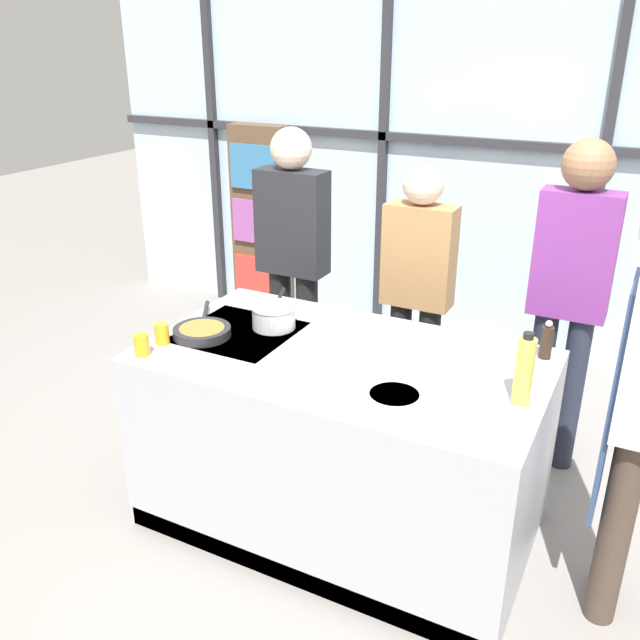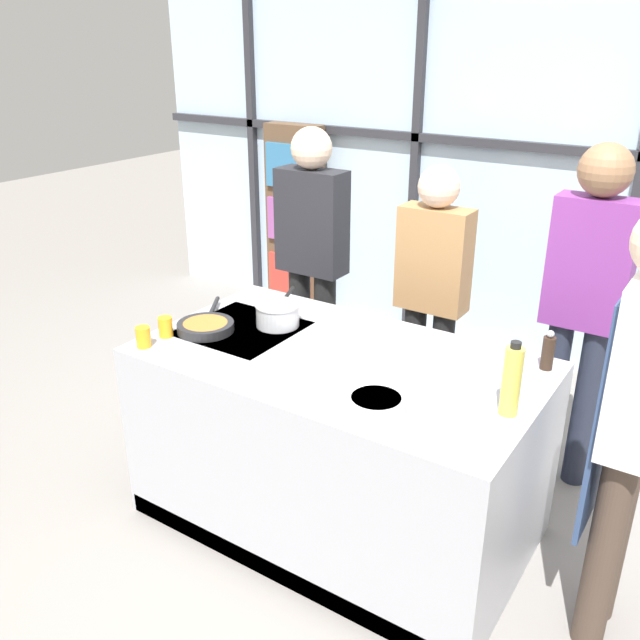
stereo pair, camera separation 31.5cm
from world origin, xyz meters
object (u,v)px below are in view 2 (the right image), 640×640
object	(u,v)px
spectator_center_right	(585,295)
white_plate	(444,363)
juice_glass_far	(165,327)
spectator_center_left	(432,288)
frying_pan	(206,326)
chef	(634,408)
oil_bottle	(512,380)
spectator_far_left	(312,251)
pepper_grinder	(548,352)
saucepan	(278,314)
juice_glass_near	(143,337)
mixing_bowl	(376,404)

from	to	relation	value
spectator_center_right	white_plate	xyz separation A→B (m)	(-0.38, -0.80, -0.14)
white_plate	juice_glass_far	bearing A→B (deg)	-159.56
spectator_center_left	frying_pan	bearing A→B (deg)	57.88
spectator_center_right	spectator_center_left	bearing A→B (deg)	-0.00
chef	frying_pan	world-z (taller)	chef
spectator_center_right	oil_bottle	size ratio (longest dim) A/B	5.96
spectator_far_left	spectator_center_left	world-z (taller)	spectator_far_left
frying_pan	oil_bottle	size ratio (longest dim) A/B	1.49
spectator_center_right	oil_bottle	distance (m)	1.05
chef	pepper_grinder	world-z (taller)	chef
spectator_center_right	frying_pan	distance (m)	1.86
chef	frying_pan	bearing A→B (deg)	94.12
spectator_center_left	white_plate	world-z (taller)	spectator_center_left
saucepan	white_plate	bearing A→B (deg)	3.62
white_plate	pepper_grinder	xyz separation A→B (m)	(0.38, 0.20, 0.07)
spectator_center_left	saucepan	xyz separation A→B (m)	(-0.44, -0.85, 0.04)
juice_glass_near	juice_glass_far	distance (m)	0.14
frying_pan	white_plate	bearing A→B (deg)	15.11
chef	spectator_far_left	distance (m)	2.24
saucepan	mixing_bowl	distance (m)	0.94
spectator_center_right	saucepan	xyz separation A→B (m)	(-1.25, -0.85, -0.09)
mixing_bowl	juice_glass_near	size ratio (longest dim) A/B	2.39
chef	spectator_far_left	size ratio (longest dim) A/B	1.00
frying_pan	juice_glass_near	distance (m)	0.32
pepper_grinder	white_plate	bearing A→B (deg)	-151.96
spectator_center_right	mixing_bowl	bearing A→B (deg)	71.91
chef	spectator_center_left	distance (m)	1.55
spectator_far_left	pepper_grinder	size ratio (longest dim) A/B	9.70
chef	saucepan	world-z (taller)	chef
spectator_center_left	juice_glass_near	world-z (taller)	spectator_center_left
frying_pan	juice_glass_near	bearing A→B (deg)	-110.66
frying_pan	spectator_center_right	bearing A→B (deg)	36.20
spectator_center_right	oil_bottle	bearing A→B (deg)	89.45
spectator_center_right	frying_pan	bearing A→B (deg)	36.20
mixing_bowl	juice_glass_near	bearing A→B (deg)	-176.42
spectator_center_right	chef	bearing A→B (deg)	112.90
mixing_bowl	juice_glass_far	xyz separation A→B (m)	(-1.18, 0.07, 0.01)
spectator_center_left	frying_pan	distance (m)	1.30
chef	mixing_bowl	xyz separation A→B (m)	(-0.84, -0.36, -0.08)
frying_pan	oil_bottle	world-z (taller)	oil_bottle
chef	juice_glass_far	size ratio (longest dim) A/B	17.77
spectator_center_right	saucepan	distance (m)	1.51
spectator_far_left	spectator_center_right	xyz separation A→B (m)	(1.62, -0.00, 0.05)
frying_pan	chef	bearing A→B (deg)	4.12
spectator_center_right	juice_glass_far	xyz separation A→B (m)	(-1.61, -1.25, -0.10)
spectator_center_left	saucepan	size ratio (longest dim) A/B	4.10
white_plate	saucepan	bearing A→B (deg)	-176.38
white_plate	spectator_center_right	bearing A→B (deg)	64.23
spectator_center_left	white_plate	bearing A→B (deg)	118.15
white_plate	oil_bottle	world-z (taller)	oil_bottle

